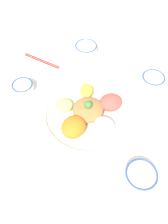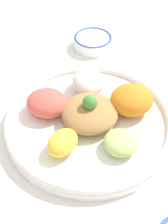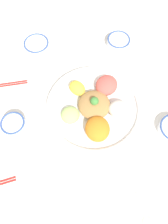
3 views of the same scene
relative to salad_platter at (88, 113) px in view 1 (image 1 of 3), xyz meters
name	(u,v)px [view 1 (image 1 of 3)]	position (x,y,z in m)	size (l,w,h in m)	color
ground_plane	(85,115)	(0.00, -0.01, -0.03)	(2.40, 2.40, 0.00)	white
salad_platter	(88,113)	(0.00, 0.00, 0.00)	(0.39, 0.39, 0.09)	white
sauce_bowl_red	(153,79)	(-0.30, 0.20, 0.00)	(0.11, 0.11, 0.04)	white
rice_bowl_blue	(23,87)	(-0.01, -0.32, 0.00)	(0.09, 0.09, 0.04)	white
sauce_bowl_dark	(141,175)	(0.16, 0.27, -0.01)	(0.11, 0.11, 0.04)	white
rice_bowl_plain	(86,48)	(-0.37, -0.17, 0.00)	(0.11, 0.11, 0.04)	white
chopsticks_pair_near	(42,60)	(-0.22, -0.35, -0.02)	(0.04, 0.21, 0.01)	red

